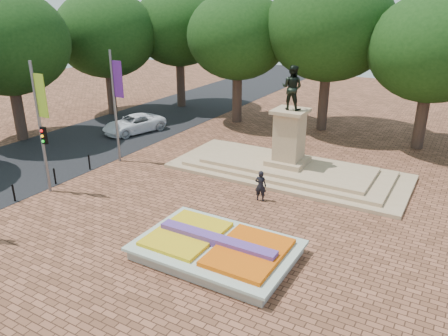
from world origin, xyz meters
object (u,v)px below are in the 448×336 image
at_px(monument, 288,159).
at_px(van, 134,124).
at_px(flower_bed, 217,248).
at_px(pedestrian, 261,186).

height_order(monument, van, monument).
xyz_separation_m(flower_bed, van, (-14.69, 11.95, 0.31)).
bearing_deg(van, flower_bed, -22.08).
bearing_deg(flower_bed, monument, 95.87).
bearing_deg(pedestrian, monument, -97.68).
relative_size(flower_bed, pedestrian, 3.83).
distance_m(monument, pedestrian, 4.31).
bearing_deg(flower_bed, van, 140.88).
relative_size(monument, van, 2.82).
bearing_deg(van, monument, 8.91).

